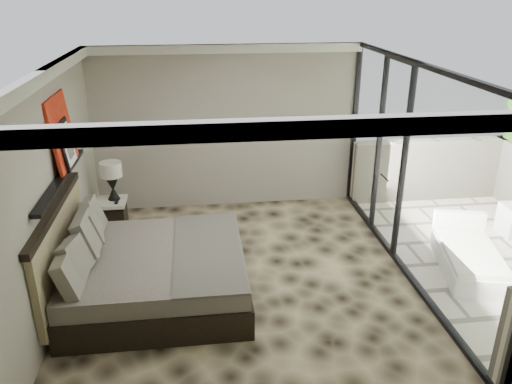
{
  "coord_description": "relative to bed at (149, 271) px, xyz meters",
  "views": [
    {
      "loc": [
        -0.53,
        -5.79,
        3.65
      ],
      "look_at": [
        0.24,
        0.4,
        1.07
      ],
      "focal_mm": 35.0,
      "sensor_mm": 36.0,
      "label": 1
    }
  ],
  "objects": [
    {
      "name": "floor",
      "position": [
        1.19,
        0.29,
        -0.36
      ],
      "size": [
        5.0,
        5.0,
        0.0
      ],
      "primitive_type": "plane",
      "color": "black",
      "rests_on": "ground"
    },
    {
      "name": "ceiling",
      "position": [
        1.19,
        0.29,
        2.43
      ],
      "size": [
        4.5,
        5.0,
        0.02
      ],
      "primitive_type": "cube",
      "color": "silver",
      "rests_on": "back_wall"
    },
    {
      "name": "back_wall",
      "position": [
        1.19,
        2.78,
        1.04
      ],
      "size": [
        4.5,
        0.02,
        2.8
      ],
      "primitive_type": "cube",
      "color": "gray",
      "rests_on": "floor"
    },
    {
      "name": "left_wall",
      "position": [
        -1.05,
        0.29,
        1.04
      ],
      "size": [
        0.02,
        5.0,
        2.8
      ],
      "primitive_type": "cube",
      "color": "gray",
      "rests_on": "floor"
    },
    {
      "name": "glass_wall",
      "position": [
        3.44,
        0.29,
        1.04
      ],
      "size": [
        0.08,
        5.0,
        2.8
      ],
      "primitive_type": "cube",
      "color": "white",
      "rests_on": "floor"
    },
    {
      "name": "terrace_slab",
      "position": [
        4.94,
        0.29,
        -0.42
      ],
      "size": [
        3.0,
        5.0,
        0.12
      ],
      "primitive_type": "cube",
      "color": "beige",
      "rests_on": "ground"
    },
    {
      "name": "picture_ledge",
      "position": [
        -0.99,
        0.39,
        1.14
      ],
      "size": [
        0.12,
        2.2,
        0.05
      ],
      "primitive_type": "cube",
      "color": "black",
      "rests_on": "left_wall"
    },
    {
      "name": "bed",
      "position": [
        0.0,
        0.0,
        0.0
      ],
      "size": [
        2.25,
        2.18,
        1.25
      ],
      "color": "black",
      "rests_on": "floor"
    },
    {
      "name": "nightstand",
      "position": [
        -0.73,
        1.96,
        -0.12
      ],
      "size": [
        0.6,
        0.6,
        0.48
      ],
      "primitive_type": "cube",
      "rotation": [
        0.0,
        0.0,
        -0.29
      ],
      "color": "black",
      "rests_on": "floor"
    },
    {
      "name": "table_lamp",
      "position": [
        -0.67,
        2.01,
        0.55
      ],
      "size": [
        0.34,
        0.34,
        0.62
      ],
      "color": "black",
      "rests_on": "nightstand"
    },
    {
      "name": "abstract_canvas",
      "position": [
        -1.0,
        0.79,
        1.61
      ],
      "size": [
        0.13,
        0.9,
        0.9
      ],
      "primitive_type": "cube",
      "rotation": [
        0.0,
        -0.1,
        0.0
      ],
      "color": "#C13E10",
      "rests_on": "picture_ledge"
    },
    {
      "name": "framed_print",
      "position": [
        -0.95,
        0.74,
        1.46
      ],
      "size": [
        0.11,
        0.5,
        0.6
      ],
      "primitive_type": "cube",
      "rotation": [
        0.0,
        -0.14,
        0.0
      ],
      "color": "black",
      "rests_on": "picture_ledge"
    },
    {
      "name": "lounger",
      "position": [
        4.34,
        0.13,
        -0.19
      ],
      "size": [
        1.06,
        1.6,
        0.58
      ],
      "rotation": [
        0.0,
        0.0,
        -0.24
      ],
      "color": "white",
      "rests_on": "terrace_slab"
    }
  ]
}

